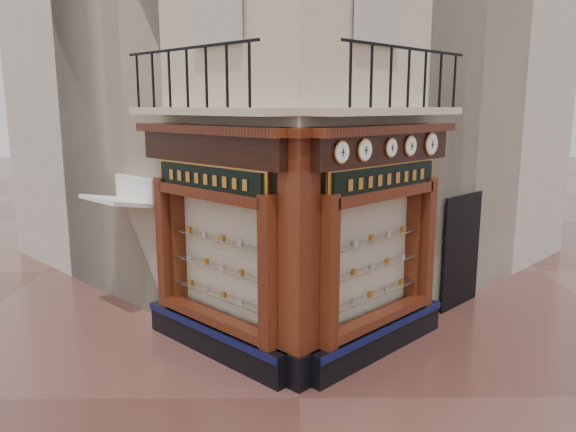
{
  "coord_description": "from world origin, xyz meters",
  "views": [
    {
      "loc": [
        -0.23,
        -7.68,
        4.28
      ],
      "look_at": [
        -0.15,
        2.0,
        2.38
      ],
      "focal_mm": 35.0,
      "sensor_mm": 36.0,
      "label": 1
    }
  ],
  "objects_px": {
    "clock_c": "(391,148)",
    "clock_d": "(410,146)",
    "corner_pilaster": "(299,263)",
    "signboard_right": "(386,179)",
    "clock_b": "(364,150)",
    "awning": "(122,316)",
    "signboard_left": "(209,179)",
    "clock_e": "(431,144)",
    "clock_a": "(341,152)"
  },
  "relations": [
    {
      "from": "clock_e",
      "to": "clock_d",
      "type": "bearing_deg",
      "value": -180.0
    },
    {
      "from": "signboard_right",
      "to": "awning",
      "type": "bearing_deg",
      "value": 114.69
    },
    {
      "from": "corner_pilaster",
      "to": "clock_c",
      "type": "relative_size",
      "value": 12.47
    },
    {
      "from": "corner_pilaster",
      "to": "clock_e",
      "type": "bearing_deg",
      "value": -8.23
    },
    {
      "from": "clock_b",
      "to": "signboard_left",
      "type": "bearing_deg",
      "value": 121.17
    },
    {
      "from": "corner_pilaster",
      "to": "clock_b",
      "type": "height_order",
      "value": "corner_pilaster"
    },
    {
      "from": "clock_c",
      "to": "signboard_left",
      "type": "xyz_separation_m",
      "value": [
        -2.97,
        0.11,
        -0.52
      ]
    },
    {
      "from": "signboard_left",
      "to": "clock_b",
      "type": "bearing_deg",
      "value": -148.83
    },
    {
      "from": "clock_b",
      "to": "awning",
      "type": "distance_m",
      "value": 6.36
    },
    {
      "from": "signboard_left",
      "to": "signboard_right",
      "type": "bearing_deg",
      "value": -135.0
    },
    {
      "from": "clock_d",
      "to": "signboard_right",
      "type": "height_order",
      "value": "clock_d"
    },
    {
      "from": "clock_e",
      "to": "signboard_left",
      "type": "height_order",
      "value": "clock_e"
    },
    {
      "from": "clock_b",
      "to": "corner_pilaster",
      "type": "bearing_deg",
      "value": 156.88
    },
    {
      "from": "clock_a",
      "to": "clock_b",
      "type": "distance_m",
      "value": 0.56
    },
    {
      "from": "clock_c",
      "to": "clock_b",
      "type": "bearing_deg",
      "value": -180.0
    },
    {
      "from": "clock_d",
      "to": "corner_pilaster",
      "type": "bearing_deg",
      "value": 169.38
    },
    {
      "from": "corner_pilaster",
      "to": "clock_d",
      "type": "relative_size",
      "value": 11.34
    },
    {
      "from": "clock_b",
      "to": "signboard_right",
      "type": "height_order",
      "value": "clock_b"
    },
    {
      "from": "awning",
      "to": "clock_a",
      "type": "bearing_deg",
      "value": -169.33
    },
    {
      "from": "clock_d",
      "to": "clock_c",
      "type": "bearing_deg",
      "value": 180.0
    },
    {
      "from": "corner_pilaster",
      "to": "signboard_right",
      "type": "xyz_separation_m",
      "value": [
        1.46,
        1.01,
        1.15
      ]
    },
    {
      "from": "corner_pilaster",
      "to": "signboard_right",
      "type": "distance_m",
      "value": 2.12
    },
    {
      "from": "clock_e",
      "to": "corner_pilaster",
      "type": "bearing_deg",
      "value": 171.77
    },
    {
      "from": "corner_pilaster",
      "to": "clock_a",
      "type": "height_order",
      "value": "corner_pilaster"
    },
    {
      "from": "clock_a",
      "to": "signboard_left",
      "type": "xyz_separation_m",
      "value": [
        -2.08,
        1.0,
        -0.52
      ]
    },
    {
      "from": "clock_a",
      "to": "clock_d",
      "type": "relative_size",
      "value": 0.97
    },
    {
      "from": "signboard_right",
      "to": "signboard_left",
      "type": "bearing_deg",
      "value": 135.0
    },
    {
      "from": "corner_pilaster",
      "to": "signboard_right",
      "type": "bearing_deg",
      "value": -10.25
    },
    {
      "from": "clock_c",
      "to": "clock_d",
      "type": "xyz_separation_m",
      "value": [
        0.4,
        0.4,
        0.0
      ]
    },
    {
      "from": "clock_b",
      "to": "clock_e",
      "type": "distance_m",
      "value": 1.95
    },
    {
      "from": "clock_d",
      "to": "clock_a",
      "type": "bearing_deg",
      "value": -180.0
    },
    {
      "from": "corner_pilaster",
      "to": "signboard_right",
      "type": "relative_size",
      "value": 1.87
    },
    {
      "from": "signboard_left",
      "to": "signboard_right",
      "type": "xyz_separation_m",
      "value": [
        2.92,
        0.0,
        0.0
      ]
    },
    {
      "from": "clock_c",
      "to": "awning",
      "type": "height_order",
      "value": "clock_c"
    },
    {
      "from": "clock_b",
      "to": "clock_d",
      "type": "relative_size",
      "value": 1.01
    },
    {
      "from": "clock_c",
      "to": "clock_a",
      "type": "bearing_deg",
      "value": -180.0
    },
    {
      "from": "clock_a",
      "to": "signboard_left",
      "type": "height_order",
      "value": "clock_a"
    },
    {
      "from": "clock_a",
      "to": "clock_c",
      "type": "distance_m",
      "value": 1.27
    },
    {
      "from": "clock_c",
      "to": "clock_e",
      "type": "distance_m",
      "value": 1.24
    },
    {
      "from": "clock_b",
      "to": "clock_c",
      "type": "bearing_deg",
      "value": 0.0
    },
    {
      "from": "clock_b",
      "to": "clock_d",
      "type": "xyz_separation_m",
      "value": [
        0.9,
        0.9,
        0.0
      ]
    },
    {
      "from": "corner_pilaster",
      "to": "clock_e",
      "type": "relative_size",
      "value": 9.74
    },
    {
      "from": "clock_c",
      "to": "clock_e",
      "type": "xyz_separation_m",
      "value": [
        0.88,
        0.88,
        0.0
      ]
    },
    {
      "from": "clock_e",
      "to": "awning",
      "type": "relative_size",
      "value": 0.29
    },
    {
      "from": "clock_c",
      "to": "signboard_left",
      "type": "relative_size",
      "value": 0.16
    },
    {
      "from": "clock_e",
      "to": "awning",
      "type": "xyz_separation_m",
      "value": [
        -5.98,
        1.1,
        -3.62
      ]
    },
    {
      "from": "clock_b",
      "to": "signboard_right",
      "type": "xyz_separation_m",
      "value": [
        0.45,
        0.61,
        -0.52
      ]
    },
    {
      "from": "clock_c",
      "to": "clock_d",
      "type": "height_order",
      "value": "clock_d"
    },
    {
      "from": "clock_e",
      "to": "signboard_right",
      "type": "height_order",
      "value": "clock_e"
    },
    {
      "from": "clock_e",
      "to": "clock_c",
      "type": "bearing_deg",
      "value": 180.0
    }
  ]
}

